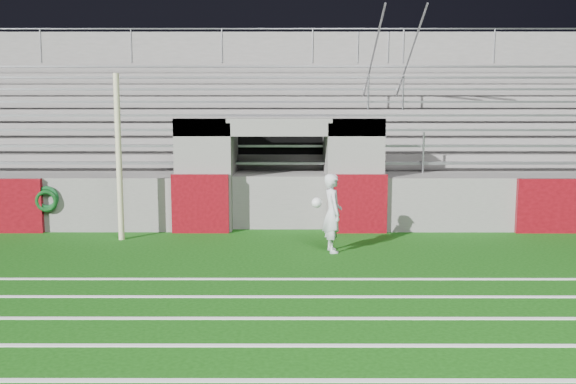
{
  "coord_description": "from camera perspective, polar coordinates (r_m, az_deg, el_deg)",
  "views": [
    {
      "loc": [
        0.23,
        -11.47,
        2.91
      ],
      "look_at": [
        0.2,
        1.8,
        1.1
      ],
      "focal_mm": 40.0,
      "sensor_mm": 36.0,
      "label": 1
    }
  ],
  "objects": [
    {
      "name": "field_post",
      "position": [
        14.21,
        -14.8,
        2.97
      ],
      "size": [
        0.13,
        0.13,
        3.57
      ],
      "primitive_type": "cylinder",
      "color": "beige",
      "rests_on": "ground"
    },
    {
      "name": "field_markings",
      "position": [
        7.09,
        -1.8,
        -16.41
      ],
      "size": [
        28.0,
        8.09,
        0.01
      ],
      "color": "white",
      "rests_on": "ground"
    },
    {
      "name": "ground",
      "position": [
        11.83,
        -0.99,
        -6.47
      ],
      "size": [
        90.0,
        90.0,
        0.0
      ],
      "primitive_type": "plane",
      "color": "#0F430B",
      "rests_on": "ground"
    },
    {
      "name": "goalkeeper_with_ball",
      "position": [
        12.72,
        3.94,
        -1.85
      ],
      "size": [
        0.66,
        0.63,
        1.57
      ],
      "color": "silver",
      "rests_on": "ground"
    },
    {
      "name": "hose_coil",
      "position": [
        15.56,
        -20.65,
        -0.6
      ],
      "size": [
        0.54,
        0.15,
        0.6
      ],
      "color": "#0D441C",
      "rests_on": "ground"
    },
    {
      "name": "stadium_structure",
      "position": [
        19.49,
        -0.55,
        3.6
      ],
      "size": [
        26.0,
        8.48,
        5.42
      ],
      "color": "#65625F",
      "rests_on": "ground"
    }
  ]
}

